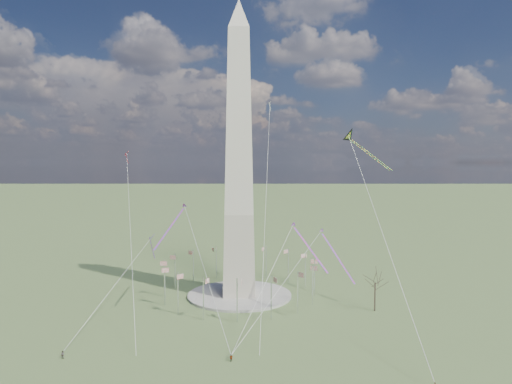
{
  "coord_description": "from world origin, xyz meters",
  "views": [
    {
      "loc": [
        4.34,
        -155.58,
        46.27
      ],
      "look_at": [
        5.7,
        0.0,
        36.25
      ],
      "focal_mm": 32.0,
      "sensor_mm": 36.0,
      "label": 1
    }
  ],
  "objects_px": {
    "tree_near": "(375,281)",
    "washington_monument": "(239,158)",
    "person_west": "(63,355)",
    "kite_delta_black": "(351,138)"
  },
  "relations": [
    {
      "from": "tree_near",
      "to": "washington_monument",
      "type": "bearing_deg",
      "value": 159.15
    },
    {
      "from": "tree_near",
      "to": "kite_delta_black",
      "type": "distance_m",
      "value": 53.02
    },
    {
      "from": "washington_monument",
      "to": "person_west",
      "type": "height_order",
      "value": "washington_monument"
    },
    {
      "from": "washington_monument",
      "to": "kite_delta_black",
      "type": "distance_m",
      "value": 42.58
    },
    {
      "from": "washington_monument",
      "to": "tree_near",
      "type": "distance_m",
      "value": 59.59
    },
    {
      "from": "washington_monument",
      "to": "tree_near",
      "type": "height_order",
      "value": "washington_monument"
    },
    {
      "from": "tree_near",
      "to": "person_west",
      "type": "relative_size",
      "value": 7.17
    },
    {
      "from": "washington_monument",
      "to": "person_west",
      "type": "distance_m",
      "value": 79.81
    },
    {
      "from": "washington_monument",
      "to": "kite_delta_black",
      "type": "bearing_deg",
      "value": 15.1
    },
    {
      "from": "tree_near",
      "to": "person_west",
      "type": "distance_m",
      "value": 90.24
    }
  ]
}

